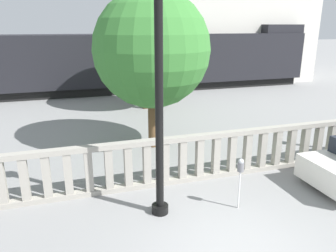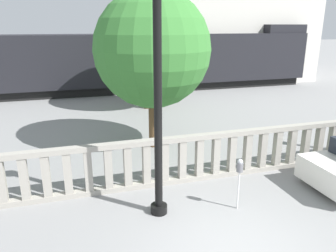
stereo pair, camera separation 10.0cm
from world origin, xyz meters
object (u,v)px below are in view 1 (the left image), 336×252
parking_meter (241,169)px  train_near (115,62)px  tree_left (152,50)px  tree_right (144,40)px  lamppost (159,94)px

parking_meter → train_near: bearing=92.2°
train_near → tree_left: 10.83m
parking_meter → tree_right: 10.81m
parking_meter → lamppost: bearing=168.7°
tree_left → tree_right: tree_right is taller
lamppost → parking_meter: lamppost is taller
parking_meter → tree_right: (0.20, 10.51, 2.54)m
lamppost → train_near: 15.22m
train_near → tree_left: bearing=-91.5°
parking_meter → train_near: size_ratio=0.05×
parking_meter → tree_right: size_ratio=0.23×
train_near → tree_left: (-0.28, -10.71, 1.55)m
lamppost → tree_right: size_ratio=0.94×
tree_right → train_near: bearing=99.2°
train_near → lamppost: bearing=-94.9°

